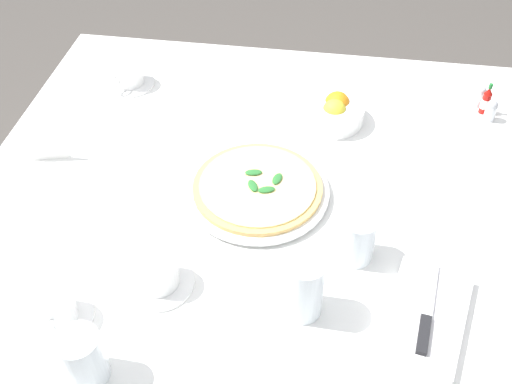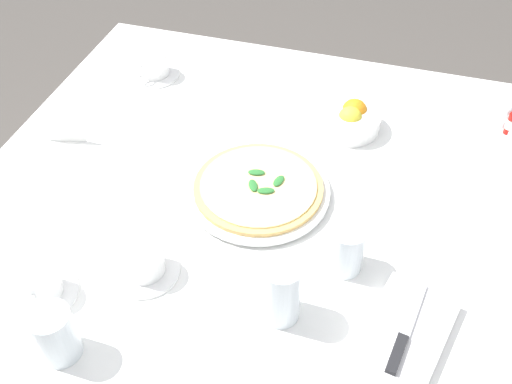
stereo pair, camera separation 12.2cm
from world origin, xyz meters
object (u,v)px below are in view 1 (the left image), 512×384
water_glass_far_right (356,240)px  pepper_shaker (491,111)px  citrus_bowl (333,111)px  salt_shaker (479,97)px  dinner_knife (427,311)px  hot_sauce_bottle (486,101)px  coffee_cup_back_corner (53,309)px  water_glass_near_right (303,290)px  water_glass_right_edge (84,359)px  menu_card (48,149)px  napkin_folded (425,317)px  pizza (256,186)px  pizza_plate (256,191)px  coffee_cup_center_back (158,273)px  coffee_cup_left_edge (128,75)px

water_glass_far_right → pepper_shaker: size_ratio=1.79×
citrus_bowl → salt_shaker: size_ratio=2.67×
dinner_knife → hot_sauce_bottle: bearing=-5.9°
coffee_cup_back_corner → water_glass_near_right: 0.43m
water_glass_right_edge → citrus_bowl: 0.81m
menu_card → citrus_bowl: bearing=7.4°
pepper_shaker → citrus_bowl: bearing=99.0°
coffee_cup_back_corner → menu_card: (0.40, 0.18, 0.00)m
citrus_bowl → hot_sauce_bottle: hot_sauce_bottle is taller
napkin_folded → dinner_knife: (0.00, -0.00, 0.01)m
pizza → water_glass_far_right: size_ratio=2.71×
pepper_shaker → hot_sauce_bottle: bearing=19.7°
hot_sauce_bottle → menu_card: bearing=108.2°
pepper_shaker → pizza: bearing=123.3°
coffee_cup_back_corner → napkin_folded: size_ratio=0.53×
pizza_plate → salt_shaker: size_ratio=5.36×
water_glass_far_right → menu_card: water_glass_far_right is taller
pizza_plate → water_glass_near_right: size_ratio=2.35×
water_glass_near_right → hot_sauce_bottle: water_glass_near_right is taller
coffee_cup_center_back → water_glass_right_edge: size_ratio=1.24×
pizza → napkin_folded: size_ratio=1.11×
coffee_cup_left_edge → salt_shaker: (0.04, -0.89, -0.00)m
water_glass_right_edge → pepper_shaker: size_ratio=1.86×
pizza_plate → napkin_folded: 0.43m
water_glass_near_right → dinner_knife: 0.22m
napkin_folded → citrus_bowl: 0.58m
dinner_knife → menu_card: bearing=78.9°
water_glass_right_edge → dinner_knife: water_glass_right_edge is taller
coffee_cup_back_corner → coffee_cup_center_back: bearing=-56.9°
napkin_folded → citrus_bowl: (0.55, 0.19, 0.02)m
water_glass_right_edge → hot_sauce_bottle: bearing=-41.2°
pizza_plate → coffee_cup_center_back: bearing=151.0°
napkin_folded → hot_sauce_bottle: 0.66m
water_glass_near_right → hot_sauce_bottle: (0.64, -0.39, -0.02)m
dinner_knife → hot_sauce_bottle: (0.63, -0.17, 0.01)m
pepper_shaker → menu_card: size_ratio=0.64×
water_glass_near_right → salt_shaker: size_ratio=2.28×
water_glass_near_right → napkin_folded: water_glass_near_right is taller
water_glass_right_edge → menu_card: (0.49, 0.27, -0.02)m
citrus_bowl → water_glass_far_right: bearing=-171.4°
napkin_folded → menu_card: menu_card is taller
citrus_bowl → salt_shaker: citrus_bowl is taller
menu_card → pizza_plate: bearing=-18.9°
dinner_knife → citrus_bowl: citrus_bowl is taller
pepper_shaker → menu_card: 1.04m
pizza → coffee_cup_back_corner: size_ratio=2.09×
coffee_cup_center_back → coffee_cup_left_edge: bearing=22.0°
napkin_folded → dinner_knife: bearing=5.2°
pepper_shaker → dinner_knife: bearing=163.0°
pizza → coffee_cup_back_corner: (-0.36, 0.30, 0.00)m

